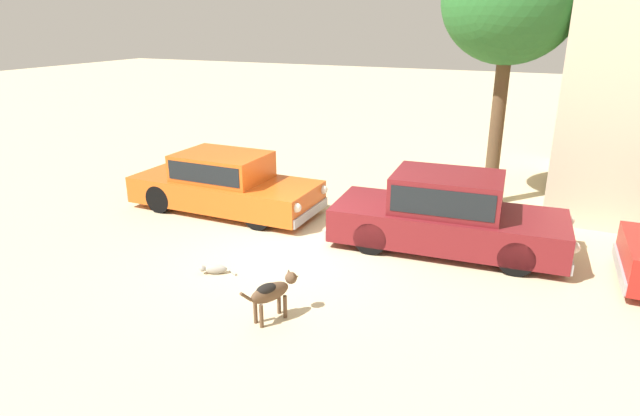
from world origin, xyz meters
TOP-DOWN VIEW (x-y plane):
  - ground_plane at (0.00, 0.00)m, footprint 80.00×80.00m
  - parked_sedan_nearest at (-2.57, 1.48)m, footprint 4.52×1.72m
  - parked_sedan_second at (2.58, 1.39)m, footprint 4.60×2.01m
  - stray_dog_spotted at (0.81, -2.31)m, footprint 0.51×0.97m
  - stray_cat at (-0.86, -1.41)m, footprint 0.63×0.35m
  - acacia_tree_left at (2.98, 4.54)m, footprint 2.97×2.67m

SIDE VIEW (x-z plane):
  - ground_plane at x=0.00m, z-range 0.00..0.00m
  - stray_cat at x=-0.86m, z-range 0.00..0.17m
  - stray_dog_spotted at x=0.81m, z-range 0.12..0.81m
  - parked_sedan_nearest at x=-2.57m, z-range -0.01..1.35m
  - parked_sedan_second at x=2.58m, z-range -0.02..1.48m
  - acacia_tree_left at x=2.98m, z-range 1.58..7.66m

